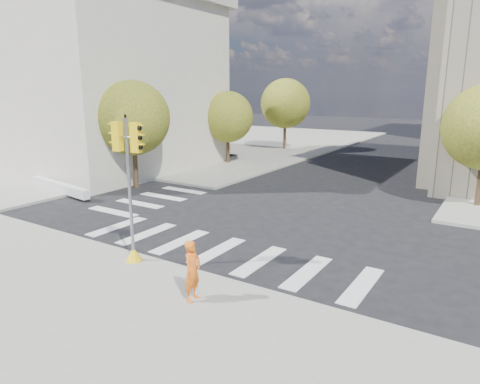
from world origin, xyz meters
name	(u,v)px	position (x,y,z in m)	size (l,w,h in m)	color
ground	(248,236)	(0.00, 0.00, 0.00)	(160.00, 160.00, 0.00)	black
sidewalk_far_left	(218,141)	(-20.00, 26.00, 0.07)	(28.00, 40.00, 0.15)	gray
classical_building	(82,82)	(-20.00, 8.00, 6.44)	(19.00, 15.00, 12.70)	beige
tree_lw_near	(133,118)	(-10.50, 4.00, 4.20)	(4.40, 4.40, 6.41)	#382616
tree_lw_mid	(228,117)	(-10.50, 14.00, 3.76)	(4.00, 4.00, 5.77)	#382616
tree_lw_far	(285,104)	(-10.50, 24.00, 4.54)	(4.80, 4.80, 6.95)	#382616
traffic_signal	(130,201)	(-1.75, -4.60, 2.26)	(1.08, 0.56, 4.93)	yellow
photographer	(192,271)	(1.70, -5.69, 1.01)	(0.63, 0.41, 1.72)	orange
planter_wall	(59,187)	(-13.00, 0.43, 0.40)	(6.00, 0.40, 0.50)	silver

